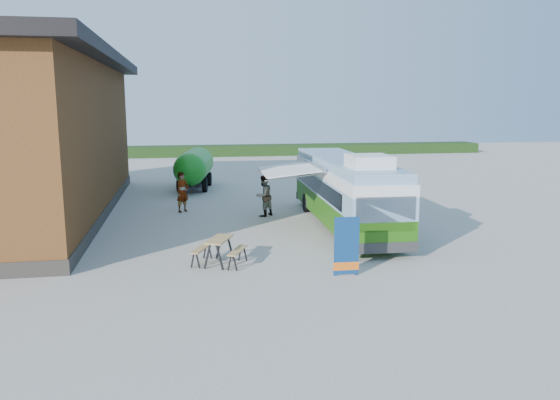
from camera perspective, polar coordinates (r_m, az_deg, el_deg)
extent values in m
plane|color=#BCB7AD|center=(17.91, -0.24, -6.76)|extent=(100.00, 100.00, 0.00)
cube|color=brown|center=(27.99, -25.89, 5.62)|extent=(8.00, 20.00, 7.00)
cube|color=black|center=(28.01, -26.49, 13.27)|extent=(9.60, 21.20, 0.50)
cube|color=#332D28|center=(28.37, -25.39, -0.93)|extent=(8.10, 20.10, 0.50)
cube|color=#264419|center=(56.17, 1.18, 5.29)|extent=(40.00, 3.00, 1.00)
cube|color=#327713|center=(23.50, 6.70, -0.71)|extent=(2.69, 10.97, 1.00)
cube|color=#7FA5C6|center=(23.35, 6.74, 1.48)|extent=(2.69, 10.97, 0.82)
cube|color=black|center=(23.54, 3.81, 1.59)|extent=(0.39, 9.07, 0.64)
cube|color=black|center=(24.09, 9.06, 1.68)|extent=(0.39, 9.07, 0.64)
cube|color=white|center=(23.27, 6.77, 2.97)|extent=(2.69, 10.97, 0.41)
cube|color=#7FA5C6|center=(23.22, 6.79, 3.91)|extent=(2.55, 10.79, 0.36)
cube|color=white|center=(19.88, 9.32, 4.01)|extent=(1.51, 1.69, 0.45)
cube|color=black|center=(18.27, 10.99, -1.48)|extent=(2.04, 0.14, 1.18)
cube|color=#2D2D2D|center=(18.57, 10.82, -4.88)|extent=(2.33, 0.29, 0.36)
cube|color=#2D2D2D|center=(28.71, 4.01, 0.56)|extent=(2.33, 0.29, 0.36)
cylinder|color=black|center=(19.90, 6.45, -3.76)|extent=(0.31, 0.92, 0.91)
cylinder|color=black|center=(20.48, 11.97, -3.51)|extent=(0.31, 0.92, 0.91)
cylinder|color=black|center=(26.40, 2.83, -0.27)|extent=(0.31, 0.92, 0.91)
cylinder|color=black|center=(26.85, 7.09, -0.16)|extent=(0.31, 0.92, 0.91)
cube|color=white|center=(23.06, 0.87, 3.19)|extent=(2.39, 3.70, 0.29)
cube|color=#A5A8AD|center=(23.24, 3.63, 3.64)|extent=(0.30, 3.91, 0.15)
cylinder|color=#A5A8AD|center=(21.60, 1.47, 2.45)|extent=(2.35, 0.14, 0.30)
cylinder|color=#A5A8AD|center=(24.55, 0.33, 3.38)|extent=(2.35, 0.14, 0.30)
cube|color=navy|center=(16.71, 6.96, -4.84)|extent=(0.77, 0.06, 1.82)
cube|color=orange|center=(16.88, 6.92, -6.87)|extent=(0.79, 0.07, 0.26)
cube|color=#A5A8AD|center=(16.95, 6.90, -7.72)|extent=(0.55, 0.20, 0.05)
cylinder|color=#A5A8AD|center=(16.72, 6.94, -4.82)|extent=(0.02, 0.02, 1.82)
cube|color=#A9854F|center=(17.83, -6.38, -4.09)|extent=(1.04, 1.46, 0.04)
cube|color=#A9854F|center=(18.12, -8.22, -5.01)|extent=(0.78, 1.35, 0.04)
cube|color=#A9854F|center=(17.73, -4.46, -5.27)|extent=(0.78, 1.35, 0.04)
cube|color=black|center=(17.49, -7.59, -5.85)|extent=(0.07, 0.07, 0.83)
cube|color=black|center=(17.36, -6.33, -5.94)|extent=(0.07, 0.07, 0.83)
cube|color=black|center=(18.51, -6.38, -4.93)|extent=(0.07, 0.07, 0.83)
cube|color=black|center=(18.39, -5.19, -5.01)|extent=(0.07, 0.07, 0.83)
imported|color=#999999|center=(26.69, -10.16, 0.83)|extent=(0.84, 0.82, 1.95)
imported|color=#999999|center=(25.28, -1.71, 0.44)|extent=(1.18, 1.15, 1.92)
cylinder|color=#18851C|center=(33.86, -8.93, 3.60)|extent=(2.53, 4.49, 1.91)
sphere|color=#18851C|center=(31.77, -9.41, 3.16)|extent=(1.91, 1.91, 1.91)
sphere|color=#18851C|center=(35.96, -8.50, 3.98)|extent=(1.91, 1.91, 1.91)
cube|color=black|center=(33.97, -8.89, 2.17)|extent=(1.93, 4.61, 0.21)
cube|color=black|center=(31.27, -9.52, 1.37)|extent=(0.32, 1.28, 0.11)
cylinder|color=black|center=(32.85, -10.45, 1.57)|extent=(0.39, 0.88, 0.85)
cylinder|color=black|center=(32.65, -7.87, 1.60)|extent=(0.39, 0.88, 0.85)
cylinder|color=black|center=(35.35, -9.82, 2.19)|extent=(0.39, 0.88, 0.85)
cylinder|color=black|center=(35.16, -7.42, 2.21)|extent=(0.39, 0.88, 0.85)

